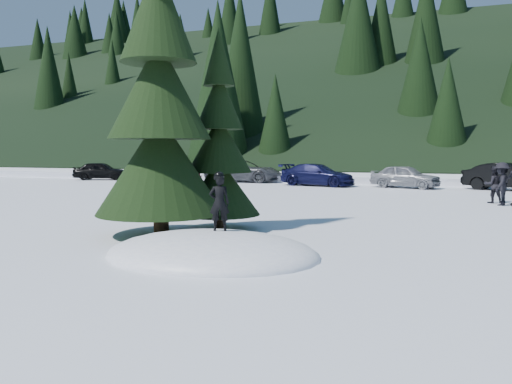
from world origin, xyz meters
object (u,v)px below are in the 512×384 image
(adult_0, at_px, (493,185))
(adult_2, at_px, (502,184))
(car_0, at_px, (101,171))
(car_4, at_px, (405,176))
(spruce_short, at_px, (219,152))
(car_5, at_px, (508,177))
(child_skier, at_px, (219,203))
(car_1, at_px, (167,172))
(car_3, at_px, (317,175))
(car_2, at_px, (243,171))
(spruce_tall, at_px, (159,102))

(adult_0, relative_size, adult_2, 0.89)
(car_0, bearing_deg, car_4, -111.30)
(spruce_short, distance_m, car_5, 19.33)
(car_4, bearing_deg, spruce_short, -175.06)
(car_0, relative_size, car_5, 0.86)
(child_skier, relative_size, car_4, 0.30)
(car_1, height_order, car_4, car_1)
(adult_0, height_order, adult_2, adult_2)
(car_0, height_order, car_3, car_3)
(car_1, bearing_deg, car_3, -78.06)
(car_0, xyz_separation_m, car_4, (20.98, -0.83, 0.01))
(car_0, bearing_deg, car_2, -102.95)
(child_skier, distance_m, car_1, 22.29)
(car_1, xyz_separation_m, car_4, (14.66, 0.95, -0.06))
(adult_0, bearing_deg, car_4, -79.68)
(spruce_short, bearing_deg, car_1, 123.40)
(car_0, xyz_separation_m, car_1, (6.33, -1.78, 0.06))
(car_2, distance_m, car_5, 15.84)
(adult_2, xyz_separation_m, car_3, (-8.96, 8.07, -0.18))
(car_2, xyz_separation_m, car_5, (15.71, -2.02, 0.01))
(child_skier, relative_size, car_5, 0.26)
(spruce_tall, height_order, car_2, spruce_tall)
(adult_0, bearing_deg, car_2, -49.77)
(car_0, height_order, car_5, car_5)
(car_2, bearing_deg, spruce_short, -161.23)
(adult_0, distance_m, car_1, 19.41)
(child_skier, height_order, car_0, child_skier)
(spruce_tall, distance_m, adult_2, 13.91)
(spruce_tall, bearing_deg, adult_2, 48.72)
(adult_0, height_order, car_1, adult_0)
(car_5, bearing_deg, adult_2, -165.42)
(spruce_tall, relative_size, adult_0, 5.75)
(car_3, height_order, car_5, car_5)
(car_5, bearing_deg, child_skier, -178.33)
(spruce_tall, xyz_separation_m, car_3, (0.08, 18.36, -2.66))
(car_0, bearing_deg, adult_0, -127.07)
(child_skier, xyz_separation_m, car_1, (-11.79, 18.91, -0.35))
(adult_2, xyz_separation_m, car_5, (1.31, 7.98, -0.11))
(adult_0, height_order, car_3, adult_0)
(adult_0, bearing_deg, car_0, -34.97)
(spruce_tall, height_order, adult_0, spruce_tall)
(car_0, distance_m, car_5, 26.22)
(car_3, xyz_separation_m, car_4, (5.04, -0.02, -0.00))
(spruce_short, height_order, car_0, spruce_short)
(car_2, relative_size, car_3, 1.14)
(spruce_short, distance_m, car_4, 17.49)
(adult_0, bearing_deg, car_5, -118.89)
(car_4, relative_size, car_5, 0.87)
(adult_0, distance_m, adult_2, 0.87)
(spruce_short, height_order, car_3, spruce_short)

